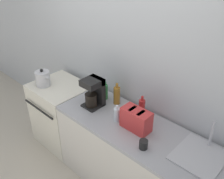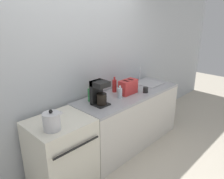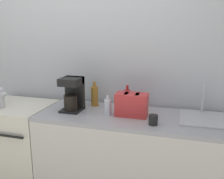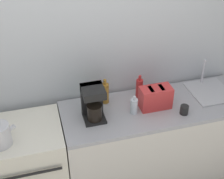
{
  "view_description": "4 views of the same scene",
  "coord_description": "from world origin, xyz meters",
  "px_view_note": "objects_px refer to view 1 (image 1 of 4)",
  "views": [
    {
      "loc": [
        1.77,
        -1.24,
        2.47
      ],
      "look_at": [
        0.22,
        0.4,
        1.14
      ],
      "focal_mm": 40.0,
      "sensor_mm": 36.0,
      "label": 1
    },
    {
      "loc": [
        -1.82,
        -1.69,
        2.05
      ],
      "look_at": [
        0.37,
        0.42,
        0.99
      ],
      "focal_mm": 35.0,
      "sensor_mm": 36.0,
      "label": 2
    },
    {
      "loc": [
        1.05,
        -1.85,
        1.68
      ],
      "look_at": [
        0.42,
        0.35,
        1.12
      ],
      "focal_mm": 40.0,
      "sensor_mm": 36.0,
      "label": 3
    },
    {
      "loc": [
        -0.41,
        -1.86,
        2.69
      ],
      "look_at": [
        0.21,
        0.35,
        1.14
      ],
      "focal_mm": 50.0,
      "sensor_mm": 36.0,
      "label": 4
    }
  ],
  "objects_px": {
    "bottle_amber": "(117,95)",
    "bottle_red": "(142,108)",
    "stove": "(62,113)",
    "bottle_clear": "(117,114)",
    "kettle": "(43,78)",
    "coffee_maker": "(94,92)",
    "bottle_green": "(105,92)",
    "toaster": "(136,120)",
    "cup_black": "(143,144)"
  },
  "relations": [
    {
      "from": "kettle",
      "to": "toaster",
      "type": "distance_m",
      "value": 1.41
    },
    {
      "from": "bottle_red",
      "to": "cup_black",
      "type": "bearing_deg",
      "value": -50.19
    },
    {
      "from": "bottle_green",
      "to": "toaster",
      "type": "bearing_deg",
      "value": -16.95
    },
    {
      "from": "bottle_clear",
      "to": "bottle_amber",
      "type": "height_order",
      "value": "bottle_amber"
    },
    {
      "from": "bottle_green",
      "to": "bottle_clear",
      "type": "bearing_deg",
      "value": -29.46
    },
    {
      "from": "coffee_maker",
      "to": "bottle_red",
      "type": "height_order",
      "value": "coffee_maker"
    },
    {
      "from": "bottle_amber",
      "to": "bottle_red",
      "type": "distance_m",
      "value": 0.35
    },
    {
      "from": "stove",
      "to": "bottle_amber",
      "type": "bearing_deg",
      "value": 14.52
    },
    {
      "from": "bottle_amber",
      "to": "bottle_red",
      "type": "relative_size",
      "value": 1.06
    },
    {
      "from": "toaster",
      "to": "coffee_maker",
      "type": "distance_m",
      "value": 0.6
    },
    {
      "from": "kettle",
      "to": "coffee_maker",
      "type": "relative_size",
      "value": 0.7
    },
    {
      "from": "stove",
      "to": "coffee_maker",
      "type": "bearing_deg",
      "value": 1.29
    },
    {
      "from": "coffee_maker",
      "to": "bottle_red",
      "type": "bearing_deg",
      "value": 21.34
    },
    {
      "from": "bottle_green",
      "to": "bottle_amber",
      "type": "height_order",
      "value": "bottle_amber"
    },
    {
      "from": "cup_black",
      "to": "coffee_maker",
      "type": "bearing_deg",
      "value": 168.03
    },
    {
      "from": "stove",
      "to": "bottle_red",
      "type": "relative_size",
      "value": 3.66
    },
    {
      "from": "bottle_green",
      "to": "bottle_red",
      "type": "distance_m",
      "value": 0.52
    },
    {
      "from": "bottle_green",
      "to": "bottle_amber",
      "type": "bearing_deg",
      "value": 5.68
    },
    {
      "from": "stove",
      "to": "bottle_amber",
      "type": "height_order",
      "value": "bottle_amber"
    },
    {
      "from": "toaster",
      "to": "cup_black",
      "type": "xyz_separation_m",
      "value": [
        0.22,
        -0.17,
        -0.06
      ]
    },
    {
      "from": "toaster",
      "to": "bottle_red",
      "type": "height_order",
      "value": "bottle_red"
    },
    {
      "from": "bottle_green",
      "to": "bottle_amber",
      "type": "xyz_separation_m",
      "value": [
        0.17,
        0.02,
        0.01
      ]
    },
    {
      "from": "coffee_maker",
      "to": "bottle_red",
      "type": "distance_m",
      "value": 0.55
    },
    {
      "from": "coffee_maker",
      "to": "bottle_clear",
      "type": "bearing_deg",
      "value": -5.58
    },
    {
      "from": "bottle_clear",
      "to": "bottle_amber",
      "type": "distance_m",
      "value": 0.32
    },
    {
      "from": "stove",
      "to": "cup_black",
      "type": "bearing_deg",
      "value": -6.16
    },
    {
      "from": "stove",
      "to": "coffee_maker",
      "type": "relative_size",
      "value": 2.66
    },
    {
      "from": "kettle",
      "to": "bottle_amber",
      "type": "relative_size",
      "value": 0.9
    },
    {
      "from": "stove",
      "to": "kettle",
      "type": "height_order",
      "value": "kettle"
    },
    {
      "from": "stove",
      "to": "bottle_clear",
      "type": "height_order",
      "value": "bottle_clear"
    },
    {
      "from": "toaster",
      "to": "bottle_amber",
      "type": "height_order",
      "value": "bottle_amber"
    },
    {
      "from": "stove",
      "to": "cup_black",
      "type": "relative_size",
      "value": 10.19
    },
    {
      "from": "coffee_maker",
      "to": "cup_black",
      "type": "distance_m",
      "value": 0.85
    },
    {
      "from": "stove",
      "to": "coffee_maker",
      "type": "height_order",
      "value": "coffee_maker"
    },
    {
      "from": "coffee_maker",
      "to": "bottle_green",
      "type": "xyz_separation_m",
      "value": [
        -0.01,
        0.18,
        -0.08
      ]
    },
    {
      "from": "bottle_clear",
      "to": "bottle_amber",
      "type": "bearing_deg",
      "value": 132.8
    },
    {
      "from": "bottle_amber",
      "to": "toaster",
      "type": "bearing_deg",
      "value": -24.66
    },
    {
      "from": "bottle_green",
      "to": "bottle_clear",
      "type": "relative_size",
      "value": 1.22
    },
    {
      "from": "stove",
      "to": "bottle_clear",
      "type": "relative_size",
      "value": 4.81
    },
    {
      "from": "stove",
      "to": "bottle_green",
      "type": "xyz_separation_m",
      "value": [
        0.65,
        0.19,
        0.53
      ]
    },
    {
      "from": "toaster",
      "to": "bottle_red",
      "type": "bearing_deg",
      "value": 113.45
    },
    {
      "from": "bottle_clear",
      "to": "bottle_red",
      "type": "xyz_separation_m",
      "value": [
        0.13,
        0.24,
        0.02
      ]
    },
    {
      "from": "toaster",
      "to": "coffee_maker",
      "type": "height_order",
      "value": "coffee_maker"
    },
    {
      "from": "kettle",
      "to": "bottle_green",
      "type": "height_order",
      "value": "kettle"
    },
    {
      "from": "bottle_clear",
      "to": "bottle_red",
      "type": "height_order",
      "value": "bottle_red"
    },
    {
      "from": "toaster",
      "to": "bottle_clear",
      "type": "relative_size",
      "value": 1.61
    },
    {
      "from": "bottle_amber",
      "to": "stove",
      "type": "bearing_deg",
      "value": -165.48
    },
    {
      "from": "stove",
      "to": "kettle",
      "type": "relative_size",
      "value": 3.81
    },
    {
      "from": "toaster",
      "to": "bottle_green",
      "type": "xyz_separation_m",
      "value": [
        -0.6,
        0.18,
        -0.01
      ]
    },
    {
      "from": "stove",
      "to": "toaster",
      "type": "distance_m",
      "value": 1.36
    }
  ]
}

